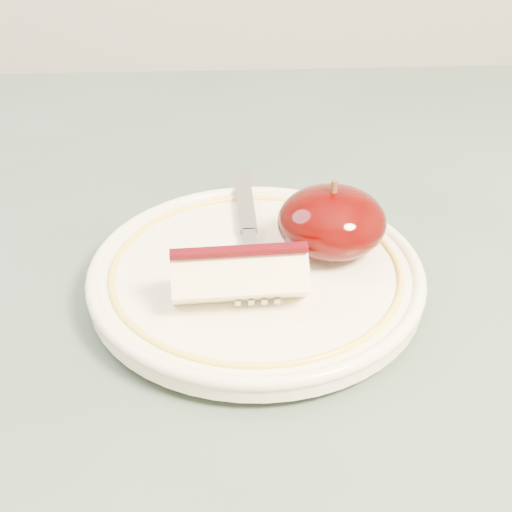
{
  "coord_description": "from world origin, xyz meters",
  "views": [
    {
      "loc": [
        -0.04,
        -0.35,
        1.03
      ],
      "look_at": [
        -0.02,
        0.02,
        0.78
      ],
      "focal_mm": 50.0,
      "sensor_mm": 36.0,
      "label": 1
    }
  ],
  "objects_px": {
    "fork": "(249,232)",
    "apple_half": "(332,222)",
    "plate": "(256,274)",
    "table": "(289,410)"
  },
  "relations": [
    {
      "from": "fork",
      "to": "apple_half",
      "type": "bearing_deg",
      "value": -109.67
    },
    {
      "from": "plate",
      "to": "fork",
      "type": "height_order",
      "value": "fork"
    },
    {
      "from": "table",
      "to": "fork",
      "type": "bearing_deg",
      "value": 112.92
    },
    {
      "from": "plate",
      "to": "fork",
      "type": "distance_m",
      "value": 0.04
    },
    {
      "from": "table",
      "to": "fork",
      "type": "xyz_separation_m",
      "value": [
        -0.03,
        0.06,
        0.11
      ]
    },
    {
      "from": "apple_half",
      "to": "fork",
      "type": "bearing_deg",
      "value": 161.72
    },
    {
      "from": "table",
      "to": "apple_half",
      "type": "bearing_deg",
      "value": 56.31
    },
    {
      "from": "table",
      "to": "plate",
      "type": "relative_size",
      "value": 4.17
    },
    {
      "from": "plate",
      "to": "apple_half",
      "type": "bearing_deg",
      "value": 21.07
    },
    {
      "from": "table",
      "to": "fork",
      "type": "relative_size",
      "value": 5.33
    }
  ]
}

